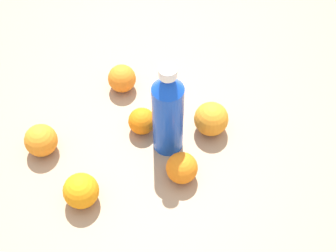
% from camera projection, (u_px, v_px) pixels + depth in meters
% --- Properties ---
extents(ground_plane, '(2.40, 2.40, 0.00)m').
position_uv_depth(ground_plane, '(168.00, 144.00, 1.16)').
color(ground_plane, '#9E7F60').
extents(water_bottle, '(0.07, 0.07, 0.26)m').
position_uv_depth(water_bottle, '(168.00, 114.00, 1.06)').
color(water_bottle, blue).
rests_on(water_bottle, ground_plane).
extents(orange_0, '(0.08, 0.08, 0.08)m').
position_uv_depth(orange_0, '(41.00, 140.00, 1.12)').
color(orange_0, orange).
rests_on(orange_0, ground_plane).
extents(orange_1, '(0.07, 0.07, 0.07)m').
position_uv_depth(orange_1, '(182.00, 168.00, 1.08)').
color(orange_1, orange).
rests_on(orange_1, ground_plane).
extents(orange_2, '(0.08, 0.08, 0.08)m').
position_uv_depth(orange_2, '(211.00, 119.00, 1.15)').
color(orange_2, orange).
rests_on(orange_2, ground_plane).
extents(orange_3, '(0.07, 0.07, 0.07)m').
position_uv_depth(orange_3, '(142.00, 121.00, 1.16)').
color(orange_3, orange).
rests_on(orange_3, ground_plane).
extents(orange_4, '(0.08, 0.08, 0.08)m').
position_uv_depth(orange_4, '(81.00, 191.00, 1.04)').
color(orange_4, orange).
rests_on(orange_4, ground_plane).
extents(orange_5, '(0.07, 0.07, 0.07)m').
position_uv_depth(orange_5, '(122.00, 79.00, 1.24)').
color(orange_5, orange).
rests_on(orange_5, ground_plane).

